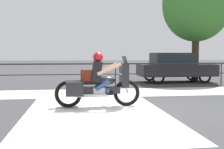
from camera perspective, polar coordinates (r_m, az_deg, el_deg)
The scene contains 7 objects.
ground_plane at distance 7.76m, azimuth 6.30°, elevation -7.08°, with size 120.00×120.00×0.00m, color #38383A.
sidewalk_band at distance 11.05m, azimuth 2.01°, elevation -3.66°, with size 44.00×2.40×0.01m, color #B7B2A8.
crosswalk_band at distance 7.36m, azimuth -3.39°, elevation -7.65°, with size 3.58×6.00×0.01m, color silver.
fence_railing at distance 12.65m, azimuth 0.71°, elevation 1.28°, with size 36.00×0.05×1.10m.
motorcycle at distance 8.01m, azimuth -2.93°, elevation -1.73°, with size 2.44×0.76×1.57m.
parked_car at distance 15.44m, azimuth 12.59°, elevation 1.81°, with size 4.02×1.78×1.58m.
tree_behind_sign at distance 16.80m, azimuth 16.77°, elevation 13.43°, with size 3.77×3.77×6.35m.
Camera 1 is at (-1.86, -7.39, 1.51)m, focal length 45.00 mm.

